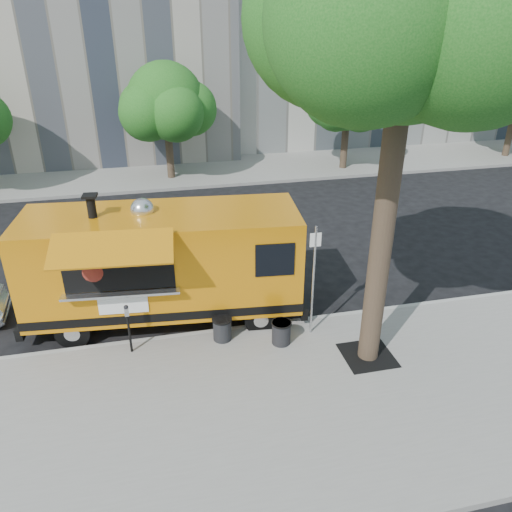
{
  "coord_description": "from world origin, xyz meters",
  "views": [
    {
      "loc": [
        -2.22,
        -11.74,
        7.74
      ],
      "look_at": [
        0.45,
        0.0,
        1.74
      ],
      "focal_mm": 35.0,
      "sensor_mm": 36.0,
      "label": 1
    }
  ],
  "objects_px": {
    "far_tree_c": "(348,98)",
    "parking_meter": "(128,323)",
    "sign_post": "(314,275)",
    "trash_bin_right": "(281,332)",
    "food_truck": "(163,263)",
    "far_tree_b": "(166,101)",
    "trash_bin_left": "(222,328)"
  },
  "relations": [
    {
      "from": "far_tree_c",
      "to": "parking_meter",
      "type": "distance_m",
      "value": 17.82
    },
    {
      "from": "sign_post",
      "to": "trash_bin_right",
      "type": "relative_size",
      "value": 4.92
    },
    {
      "from": "far_tree_c",
      "to": "food_truck",
      "type": "distance_m",
      "value": 15.95
    },
    {
      "from": "parking_meter",
      "to": "trash_bin_right",
      "type": "xyz_separation_m",
      "value": [
        3.68,
        -0.47,
        -0.51
      ]
    },
    {
      "from": "parking_meter",
      "to": "trash_bin_right",
      "type": "relative_size",
      "value": 2.19
    },
    {
      "from": "far_tree_b",
      "to": "food_truck",
      "type": "xyz_separation_m",
      "value": [
        -1.04,
        -12.53,
        -2.11
      ]
    },
    {
      "from": "parking_meter",
      "to": "trash_bin_right",
      "type": "distance_m",
      "value": 3.75
    },
    {
      "from": "parking_meter",
      "to": "food_truck",
      "type": "relative_size",
      "value": 0.18
    },
    {
      "from": "sign_post",
      "to": "food_truck",
      "type": "bearing_deg",
      "value": 154.36
    },
    {
      "from": "parking_meter",
      "to": "far_tree_b",
      "type": "bearing_deg",
      "value": 81.9
    },
    {
      "from": "far_tree_b",
      "to": "parking_meter",
      "type": "distance_m",
      "value": 14.48
    },
    {
      "from": "food_truck",
      "to": "far_tree_c",
      "type": "bearing_deg",
      "value": 56.09
    },
    {
      "from": "trash_bin_left",
      "to": "trash_bin_right",
      "type": "bearing_deg",
      "value": -18.99
    },
    {
      "from": "parking_meter",
      "to": "food_truck",
      "type": "xyz_separation_m",
      "value": [
        0.96,
        1.52,
        0.74
      ]
    },
    {
      "from": "far_tree_b",
      "to": "food_truck",
      "type": "height_order",
      "value": "far_tree_b"
    },
    {
      "from": "trash_bin_left",
      "to": "trash_bin_right",
      "type": "height_order",
      "value": "same"
    },
    {
      "from": "parking_meter",
      "to": "trash_bin_left",
      "type": "height_order",
      "value": "parking_meter"
    },
    {
      "from": "sign_post",
      "to": "food_truck",
      "type": "height_order",
      "value": "food_truck"
    },
    {
      "from": "sign_post",
      "to": "parking_meter",
      "type": "height_order",
      "value": "sign_post"
    },
    {
      "from": "trash_bin_left",
      "to": "food_truck",
      "type": "bearing_deg",
      "value": 130.92
    },
    {
      "from": "sign_post",
      "to": "food_truck",
      "type": "xyz_separation_m",
      "value": [
        -3.59,
        1.72,
        -0.13
      ]
    },
    {
      "from": "trash_bin_right",
      "to": "food_truck",
      "type": "bearing_deg",
      "value": 143.79
    },
    {
      "from": "far_tree_b",
      "to": "sign_post",
      "type": "height_order",
      "value": "far_tree_b"
    },
    {
      "from": "far_tree_b",
      "to": "trash_bin_right",
      "type": "bearing_deg",
      "value": -83.39
    },
    {
      "from": "sign_post",
      "to": "parking_meter",
      "type": "bearing_deg",
      "value": 177.48
    },
    {
      "from": "far_tree_b",
      "to": "far_tree_c",
      "type": "distance_m",
      "value": 9.01
    },
    {
      "from": "parking_meter",
      "to": "trash_bin_left",
      "type": "distance_m",
      "value": 2.32
    },
    {
      "from": "far_tree_b",
      "to": "parking_meter",
      "type": "relative_size",
      "value": 4.12
    },
    {
      "from": "far_tree_b",
      "to": "parking_meter",
      "type": "height_order",
      "value": "far_tree_b"
    },
    {
      "from": "trash_bin_left",
      "to": "trash_bin_right",
      "type": "distance_m",
      "value": 1.5
    },
    {
      "from": "far_tree_c",
      "to": "trash_bin_right",
      "type": "distance_m",
      "value": 16.32
    },
    {
      "from": "far_tree_c",
      "to": "trash_bin_left",
      "type": "distance_m",
      "value": 16.59
    }
  ]
}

